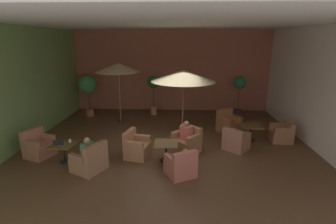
{
  "coord_description": "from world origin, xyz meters",
  "views": [
    {
      "loc": [
        0.37,
        -8.56,
        3.7
      ],
      "look_at": [
        0.0,
        0.49,
        1.12
      ],
      "focal_mm": 27.17,
      "sensor_mm": 36.0,
      "label": 1
    }
  ],
  "objects_px": {
    "armchair_mid_center_north": "(181,166)",
    "armchair_mid_center_east": "(187,142)",
    "patio_umbrella_tall_red": "(118,68)",
    "armchair_front_right_north": "(229,124)",
    "open_laptop": "(59,144)",
    "armchair_front_left_north": "(90,161)",
    "potted_tree_mid_right": "(153,88)",
    "potted_tree_left_corner": "(88,87)",
    "cafe_table_front_left": "(64,148)",
    "iced_drink_cup": "(70,141)",
    "cafe_table_mid_center": "(166,147)",
    "cafe_table_front_right": "(251,128)",
    "patron_blue_shirt": "(88,149)",
    "armchair_front_left_east": "(39,147)",
    "armchair_front_right_south": "(282,134)",
    "patron_by_window": "(186,131)",
    "armchair_mid_center_south": "(137,147)",
    "patio_umbrella_center_beige": "(183,76)",
    "potted_tree_mid_left": "(239,90)",
    "armchair_front_right_east": "(236,141)"
  },
  "relations": [
    {
      "from": "armchair_mid_center_south",
      "to": "patio_umbrella_tall_red",
      "type": "relative_size",
      "value": 0.33
    },
    {
      "from": "cafe_table_mid_center",
      "to": "armchair_mid_center_north",
      "type": "height_order",
      "value": "armchair_mid_center_north"
    },
    {
      "from": "patio_umbrella_tall_red",
      "to": "patio_umbrella_center_beige",
      "type": "relative_size",
      "value": 1.06
    },
    {
      "from": "armchair_front_left_east",
      "to": "patio_umbrella_tall_red",
      "type": "xyz_separation_m",
      "value": [
        1.88,
        3.69,
        2.17
      ]
    },
    {
      "from": "armchair_front_right_south",
      "to": "patron_by_window",
      "type": "relative_size",
      "value": 1.2
    },
    {
      "from": "armchair_front_left_north",
      "to": "cafe_table_front_right",
      "type": "xyz_separation_m",
      "value": [
        5.3,
        2.56,
        0.18
      ]
    },
    {
      "from": "cafe_table_front_left",
      "to": "iced_drink_cup",
      "type": "xyz_separation_m",
      "value": [
        0.15,
        0.14,
        0.17
      ]
    },
    {
      "from": "patio_umbrella_tall_red",
      "to": "patron_blue_shirt",
      "type": "height_order",
      "value": "patio_umbrella_tall_red"
    },
    {
      "from": "cafe_table_front_left",
      "to": "armchair_front_left_east",
      "type": "relative_size",
      "value": 0.78
    },
    {
      "from": "patio_umbrella_tall_red",
      "to": "patron_by_window",
      "type": "bearing_deg",
      "value": -46.84
    },
    {
      "from": "armchair_front_left_east",
      "to": "cafe_table_front_right",
      "type": "distance_m",
      "value": 7.49
    },
    {
      "from": "patio_umbrella_tall_red",
      "to": "potted_tree_left_corner",
      "type": "distance_m",
      "value": 2.24
    },
    {
      "from": "cafe_table_mid_center",
      "to": "cafe_table_front_right",
      "type": "bearing_deg",
      "value": 30.52
    },
    {
      "from": "armchair_front_left_north",
      "to": "potted_tree_mid_right",
      "type": "relative_size",
      "value": 0.55
    },
    {
      "from": "armchair_mid_center_north",
      "to": "potted_tree_mid_left",
      "type": "bearing_deg",
      "value": 64.01
    },
    {
      "from": "patron_by_window",
      "to": "armchair_front_left_north",
      "type": "bearing_deg",
      "value": -152.91
    },
    {
      "from": "armchair_mid_center_south",
      "to": "patron_by_window",
      "type": "distance_m",
      "value": 1.73
    },
    {
      "from": "armchair_front_right_north",
      "to": "open_laptop",
      "type": "bearing_deg",
      "value": -151.47
    },
    {
      "from": "armchair_mid_center_north",
      "to": "patron_blue_shirt",
      "type": "height_order",
      "value": "patron_blue_shirt"
    },
    {
      "from": "cafe_table_front_right",
      "to": "patron_blue_shirt",
      "type": "bearing_deg",
      "value": -154.59
    },
    {
      "from": "armchair_mid_center_north",
      "to": "armchair_mid_center_east",
      "type": "xyz_separation_m",
      "value": [
        0.21,
        1.64,
        0.03
      ]
    },
    {
      "from": "patio_umbrella_center_beige",
      "to": "potted_tree_left_corner",
      "type": "height_order",
      "value": "patio_umbrella_center_beige"
    },
    {
      "from": "armchair_front_right_north",
      "to": "potted_tree_left_corner",
      "type": "distance_m",
      "value": 6.94
    },
    {
      "from": "potted_tree_mid_left",
      "to": "open_laptop",
      "type": "relative_size",
      "value": 5.76
    },
    {
      "from": "cafe_table_front_left",
      "to": "armchair_mid_center_east",
      "type": "height_order",
      "value": "armchair_mid_center_east"
    },
    {
      "from": "armchair_front_left_east",
      "to": "armchair_front_right_south",
      "type": "xyz_separation_m",
      "value": [
        8.45,
        1.62,
        -0.04
      ]
    },
    {
      "from": "armchair_front_left_east",
      "to": "potted_tree_mid_right",
      "type": "distance_m",
      "value": 6.09
    },
    {
      "from": "cafe_table_mid_center",
      "to": "armchair_front_left_north",
      "type": "bearing_deg",
      "value": -161.6
    },
    {
      "from": "armchair_mid_center_east",
      "to": "armchair_mid_center_south",
      "type": "height_order",
      "value": "armchair_mid_center_south"
    },
    {
      "from": "potted_tree_left_corner",
      "to": "patron_by_window",
      "type": "xyz_separation_m",
      "value": [
        4.72,
        -4.06,
        -0.75
      ]
    },
    {
      "from": "armchair_mid_center_north",
      "to": "open_laptop",
      "type": "xyz_separation_m",
      "value": [
        -3.7,
        0.58,
        0.35
      ]
    },
    {
      "from": "patron_blue_shirt",
      "to": "cafe_table_front_left",
      "type": "bearing_deg",
      "value": 152.65
    },
    {
      "from": "armchair_front_left_north",
      "to": "potted_tree_left_corner",
      "type": "bearing_deg",
      "value": 108.99
    },
    {
      "from": "cafe_table_front_right",
      "to": "patio_umbrella_center_beige",
      "type": "xyz_separation_m",
      "value": [
        -2.56,
        0.85,
        1.84
      ]
    },
    {
      "from": "armchair_front_right_north",
      "to": "potted_tree_left_corner",
      "type": "height_order",
      "value": "potted_tree_left_corner"
    },
    {
      "from": "armchair_front_left_east",
      "to": "open_laptop",
      "type": "distance_m",
      "value": 1.11
    },
    {
      "from": "cafe_table_front_left",
      "to": "iced_drink_cup",
      "type": "distance_m",
      "value": 0.27
    },
    {
      "from": "armchair_front_right_east",
      "to": "patron_by_window",
      "type": "height_order",
      "value": "patron_by_window"
    },
    {
      "from": "cafe_table_front_left",
      "to": "armchair_front_right_north",
      "type": "xyz_separation_m",
      "value": [
        5.63,
        3.02,
        -0.15
      ]
    },
    {
      "from": "patron_by_window",
      "to": "open_laptop",
      "type": "relative_size",
      "value": 1.85
    },
    {
      "from": "patio_umbrella_tall_red",
      "to": "armchair_front_right_north",
      "type": "bearing_deg",
      "value": -12.56
    },
    {
      "from": "armchair_front_right_north",
      "to": "armchair_mid_center_north",
      "type": "bearing_deg",
      "value": -118.61
    },
    {
      "from": "cafe_table_front_right",
      "to": "armchair_front_left_east",
      "type": "bearing_deg",
      "value": -167.17
    },
    {
      "from": "armchair_front_left_east",
      "to": "armchair_front_right_south",
      "type": "distance_m",
      "value": 8.61
    },
    {
      "from": "patron_blue_shirt",
      "to": "armchair_front_right_north",
      "type": "bearing_deg",
      "value": 36.68
    },
    {
      "from": "armchair_mid_center_south",
      "to": "open_laptop",
      "type": "bearing_deg",
      "value": -166.4
    },
    {
      "from": "armchair_front_left_east",
      "to": "patio_umbrella_center_beige",
      "type": "height_order",
      "value": "patio_umbrella_center_beige"
    },
    {
      "from": "cafe_table_mid_center",
      "to": "armchair_mid_center_south",
      "type": "distance_m",
      "value": 1.01
    },
    {
      "from": "cafe_table_front_right",
      "to": "armchair_front_right_east",
      "type": "relative_size",
      "value": 0.79
    },
    {
      "from": "patio_umbrella_center_beige",
      "to": "armchair_front_right_east",
      "type": "bearing_deg",
      "value": -43.46
    }
  ]
}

